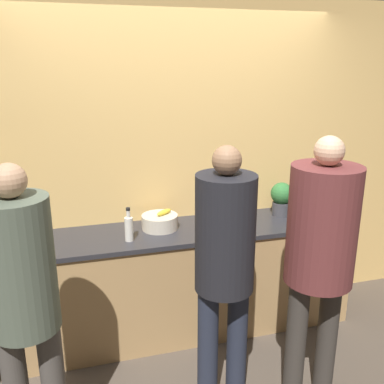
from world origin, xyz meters
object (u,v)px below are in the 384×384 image
Objects in this scene: bottle_red at (218,221)px; potted_plant at (281,198)px; person_right at (320,245)px; bottle_dark at (294,205)px; fruit_bowl at (160,222)px; bottle_clear at (129,228)px; person_left at (23,295)px; person_center at (225,257)px; utensil_crock at (241,210)px; cup_yellow at (322,205)px; cup_white at (318,216)px.

potted_plant reaches higher than bottle_red.
bottle_dark is (0.40, 1.05, -0.13)m from person_right.
person_right is 6.23× the size of fruit_bowl.
bottle_clear is (-1.45, -0.26, 0.04)m from bottle_dark.
person_center reaches higher than person_left.
person_right is 6.90× the size of bottle_clear.
utensil_crock reaches higher than fruit_bowl.
bottle_red is 1.07m from cup_yellow.
utensil_crock reaches higher than cup_yellow.
cup_white is at bearing 58.69° from person_right.
potted_plant is at bearing 1.42° from fruit_bowl.
person_left is at bearing -133.06° from fruit_bowl.
person_right reaches higher than bottle_red.
person_right is at bearing -122.82° from cup_yellow.
fruit_bowl is 1.11× the size of bottle_clear.
bottle_clear is at bearing 51.13° from person_left.
bottle_clear is at bearing 176.80° from bottle_red.
person_center is 0.83m from bottle_clear.
person_center is at bearing -136.02° from bottle_dark.
bottle_red is at bearing -3.20° from bottle_clear.
person_right reaches higher than cup_yellow.
cup_yellow is (1.22, 0.90, -0.08)m from person_center.
person_left reaches higher than bottle_red.
cup_white is at bearing -0.79° from bottle_clear.
utensil_crock is at bearing 157.64° from cup_white.
fruit_bowl is at bearing -175.84° from bottle_dark.
utensil_crock is at bearing 176.86° from potted_plant.
person_center reaches higher than cup_white.
bottle_clear is at bearing 124.82° from person_center.
person_left reaches higher than cup_white.
cup_yellow is at bearing -8.36° from bottle_dark.
bottle_dark is at bearing 68.92° from person_right.
person_left is 0.97× the size of person_right.
potted_plant is (0.64, 0.23, 0.06)m from bottle_red.
bottle_dark is 0.50× the size of potted_plant.
bottle_dark reaches higher than cup_white.
bottle_red is at bearing -138.76° from utensil_crock.
fruit_bowl is 0.31m from bottle_clear.
potted_plant reaches higher than bottle_clear.
bottle_dark is 0.56× the size of bottle_clear.
utensil_crock reaches higher than bottle_dark.
person_right is (0.57, -0.11, 0.06)m from person_center.
bottle_clear is at bearing -171.45° from potted_plant.
utensil_crock is at bearing 32.42° from person_left.
person_left is 1.01m from bottle_clear.
potted_plant is (0.25, 0.99, -0.03)m from person_right.
bottle_red is 0.68m from potted_plant.
cup_yellow is 0.42m from potted_plant.
person_left is 2.55m from cup_yellow.
cup_white is at bearing 32.54° from person_center.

